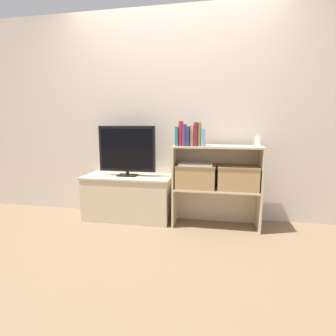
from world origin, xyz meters
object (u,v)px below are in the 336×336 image
tv_stand (128,197)px  tv (127,150)px  book_teal (177,136)px  book_plum (184,135)px  book_navy (188,136)px  book_olive (200,134)px  baby_monitor (257,141)px  storage_basket_left (196,175)px  book_crimson (181,134)px  book_skyblue (203,137)px  storage_basket_right (238,177)px  book_maroon (196,134)px  book_tan (192,136)px  laptop (196,164)px

tv_stand → tv: bearing=-90.0°
book_teal → book_plum: 0.07m
tv → book_navy: 0.74m
book_olive → baby_monitor: bearing=6.0°
tv → book_teal: tv is taller
book_navy → baby_monitor: (0.70, 0.06, -0.05)m
book_plum → storage_basket_left: (0.12, 0.05, -0.43)m
book_crimson → book_teal: bearing=180.0°
book_skyblue → storage_basket_right: 0.55m
book_maroon → baby_monitor: size_ratio=1.78×
book_maroon → storage_basket_right: size_ratio=0.58×
tv → book_olive: size_ratio=2.76×
book_teal → storage_basket_right: bearing=4.1°
tv_stand → book_skyblue: 1.13m
book_teal → book_tan: book_tan is taller
tv → book_plum: bearing=-8.9°
book_tan → book_olive: bearing=0.0°
tv → book_crimson: 0.67m
tv_stand → book_crimson: book_crimson is taller
book_plum → laptop: size_ratio=0.63×
book_teal → book_plum: bearing=0.0°
tv_stand → book_olive: book_olive is taller
tv_stand → book_skyblue: book_skyblue is taller
storage_basket_left → book_skyblue: bearing=-31.5°
book_plum → book_skyblue: bearing=0.0°
book_navy → book_crimson: bearing=180.0°
book_teal → book_skyblue: size_ratio=1.13×
book_olive → book_skyblue: 0.05m
book_navy → book_teal: bearing=180.0°
laptop → baby_monitor: bearing=1.4°
tv → baby_monitor: bearing=-1.8°
storage_basket_right → laptop: 0.46m
book_tan → baby_monitor: 0.66m
tv_stand → book_plum: 1.00m
book_teal → storage_basket_left: 0.46m
book_plum → book_tan: book_plum is taller
tv → book_tan: size_ratio=3.12×
storage_basket_right → laptop: laptop is taller
book_tan → laptop: book_tan is taller
book_tan → book_maroon: bearing=0.0°
storage_basket_left → laptop: 0.12m
book_navy → book_maroon: bearing=0.0°
book_crimson → tv_stand: bearing=170.5°
book_teal → book_olive: book_olive is taller
tv_stand → book_plum: bearing=-9.0°
book_crimson → book_tan: (0.12, 0.00, -0.02)m
book_plum → storage_basket_right: (0.56, 0.05, -0.43)m
book_crimson → laptop: (0.16, 0.05, -0.32)m
book_crimson → book_navy: size_ratio=1.26×
tv → book_plum: size_ratio=2.96×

